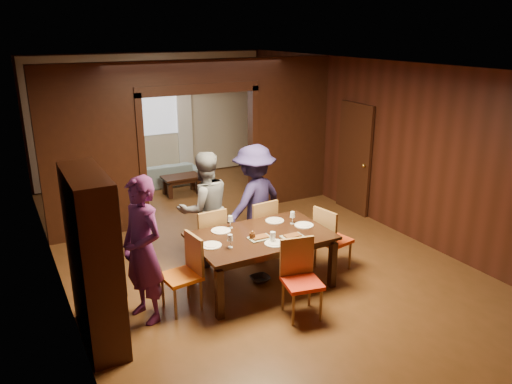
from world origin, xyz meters
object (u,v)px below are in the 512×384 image
person_purple (143,250)px  person_grey (205,209)px  chair_right (333,238)px  chair_far_l (207,238)px  sofa (160,174)px  person_navy (254,201)px  coffee_table (182,185)px  chair_left (181,274)px  hutch (94,260)px  chair_far_r (258,229)px  chair_near (302,280)px  dining_table (261,260)px

person_purple → person_grey: person_purple is taller
chair_right → chair_far_l: same height
person_grey → sofa: size_ratio=1.00×
person_navy → coffee_table: bearing=-110.7°
chair_left → chair_far_l: bearing=133.4°
person_grey → coffee_table: (0.82, 3.29, -0.67)m
person_grey → person_navy: person_navy is taller
person_purple → chair_far_l: (1.18, 0.87, -0.42)m
person_grey → hutch: bearing=32.9°
person_purple → chair_far_r: person_purple is taller
person_purple → chair_near: bearing=44.1°
person_navy → person_grey: bearing=-26.0°
person_navy → coffee_table: size_ratio=2.21×
person_grey → chair_far_l: 0.43m
coffee_table → chair_left: bearing=-110.1°
person_navy → chair_left: person_navy is taller
person_grey → sofa: person_grey is taller
chair_left → chair_far_l: (0.73, 0.88, 0.00)m
person_grey → chair_far_r: (0.78, -0.23, -0.38)m
person_grey → person_navy: 0.80m
chair_far_l → hutch: bearing=28.6°
chair_left → hutch: 1.18m
sofa → chair_far_l: 4.36m
person_purple → chair_right: bearing=71.0°
coffee_table → chair_far_l: (-0.87, -3.49, 0.28)m
person_grey → person_navy: size_ratio=0.98×
chair_right → chair_far_l: (-1.63, 0.87, 0.00)m
person_grey → person_purple: bearing=39.6°
person_purple → chair_right: (2.82, -0.00, -0.42)m
chair_far_r → hutch: bearing=16.3°
person_purple → dining_table: 1.71m
chair_right → hutch: 3.45m
chair_left → chair_far_l: same height
sofa → chair_far_l: chair_far_l is taller
person_purple → chair_left: (0.45, -0.01, -0.42)m
person_grey → chair_right: person_grey is taller
chair_far_l → chair_left: bearing=48.5°
chair_right → chair_far_r: same height
sofa → coffee_table: bearing=105.6°
person_purple → dining_table: (1.63, 0.05, -0.53)m
chair_far_l → hutch: (-1.78, -1.04, 0.52)m
person_purple → coffee_table: 4.87m
person_navy → sofa: (-0.19, 4.19, -0.63)m
hutch → coffee_table: bearing=59.7°
chair_right → hutch: size_ratio=0.48×
sofa → dining_table: (-0.21, -5.13, 0.13)m
person_navy → chair_near: (-0.32, -1.85, -0.40)m
chair_right → person_grey: bearing=45.0°
sofa → chair_left: bearing=76.0°
dining_table → person_navy: bearing=66.9°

